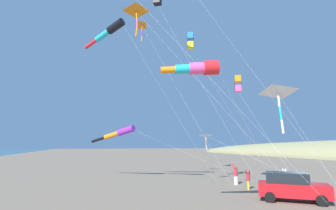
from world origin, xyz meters
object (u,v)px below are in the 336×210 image
Objects in this scene: person_child_grey_jacket at (248,178)px; kite_box_purple_drifting at (191,41)px; kite_delta_small_distant at (136,12)px; kite_delta_orange_high_right at (142,26)px; person_adult_flyer at (236,173)px; kite_delta_teal_far_right at (206,135)px; kite_windsock_green_low_center at (109,31)px; cooler_box at (317,195)px; kite_windsock_striped_overhead at (118,133)px; parked_car at (291,186)px; person_child_green_jacket at (286,176)px; kite_windsock_long_streamer_left at (198,68)px; kite_delta_black_fish_shape at (278,92)px; kite_box_yellow_midlevel at (238,84)px.

kite_box_purple_drifting is (-4.44, 1.47, 12.22)m from person_child_grey_jacket.
kite_delta_small_distant is 10.68m from kite_delta_orange_high_right.
kite_delta_orange_high_right is (-6.55, 11.79, 19.45)m from person_adult_flyer.
kite_windsock_green_low_center is at bearing -164.09° from kite_delta_teal_far_right.
cooler_box is 0.05× the size of kite_delta_teal_far_right.
kite_delta_orange_high_right is (-4.64, 9.62, 15.81)m from kite_delta_teal_far_right.
kite_windsock_striped_overhead is (-9.99, 8.20, 4.03)m from person_adult_flyer.
parked_car is at bearing -47.60° from kite_delta_small_distant.
kite_box_purple_drifting is at bearing 174.95° from person_child_green_jacket.
kite_windsock_long_streamer_left is 0.72× the size of kite_windsock_green_low_center.
kite_windsock_green_low_center is 15.70m from kite_delta_orange_high_right.
person_adult_flyer is at bearing 77.48° from person_child_grey_jacket.
kite_windsock_long_streamer_left is (-7.09, -1.94, 0.41)m from kite_delta_black_fish_shape.
kite_windsock_striped_overhead is at bearing 75.32° from kite_windsock_green_low_center.
kite_delta_orange_high_right reaches higher than kite_delta_small_distant.
kite_delta_small_distant is (-8.73, 9.56, 16.01)m from parked_car.
kite_windsock_long_streamer_left is 0.47× the size of kite_delta_orange_high_right.
kite_box_yellow_midlevel is at bearing 81.47° from parked_car.
kite_delta_small_distant reaches higher than kite_windsock_long_streamer_left.
person_adult_flyer is 18.65m from kite_delta_small_distant.
kite_windsock_green_low_center is (-16.40, 1.20, 12.27)m from person_child_green_jacket.
kite_delta_orange_high_right is at bearing 106.90° from parked_car.
kite_delta_black_fish_shape is at bearing -173.61° from cooler_box.
kite_windsock_green_low_center reaches higher than cooler_box.
cooler_box is 0.03× the size of kite_delta_orange_high_right.
kite_windsock_striped_overhead is 1.55× the size of kite_windsock_long_streamer_left.
person_adult_flyer is 0.19× the size of kite_windsock_long_streamer_left.
cooler_box is 11.64m from kite_box_yellow_midlevel.
kite_windsock_green_low_center reaches higher than kite_delta_teal_far_right.
kite_delta_orange_high_right reaches higher than kite_delta_teal_far_right.
kite_box_yellow_midlevel is 6.11m from kite_delta_teal_far_right.
person_adult_flyer is 4.53m from person_child_green_jacket.
person_child_grey_jacket is at bearing -9.04° from kite_windsock_green_low_center.
kite_box_purple_drifting is at bearing -62.19° from kite_windsock_striped_overhead.
kite_delta_small_distant is at bearing 164.60° from kite_box_yellow_midlevel.
kite_delta_teal_far_right is at bearing 97.09° from parked_car.
kite_box_yellow_midlevel is at bearing 158.96° from person_child_green_jacket.
kite_windsock_striped_overhead is (-11.69, 15.41, 4.84)m from cooler_box.
kite_delta_black_fish_shape is (-1.36, -7.55, 6.26)m from person_adult_flyer.
kite_windsock_striped_overhead reaches higher than person_adult_flyer.
kite_delta_black_fish_shape is 0.67× the size of kite_delta_teal_far_right.
person_child_grey_jacket is 17.03m from kite_windsock_green_low_center.
person_adult_flyer is (-1.70, 7.21, 0.81)m from cooler_box.
kite_windsock_green_low_center is 5.66m from kite_delta_small_distant.
parked_car is at bearing -82.91° from kite_delta_teal_far_right.
cooler_box is at bearing 6.39° from kite_delta_black_fish_shape.
kite_delta_small_distant reaches higher than kite_windsock_green_low_center.
kite_box_purple_drifting is 7.32m from kite_windsock_green_low_center.
kite_windsock_striped_overhead is 18.10m from kite_delta_black_fish_shape.
person_adult_flyer is 13.54m from kite_windsock_striped_overhead.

